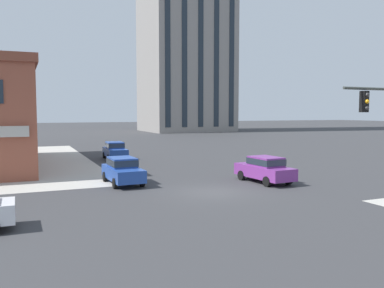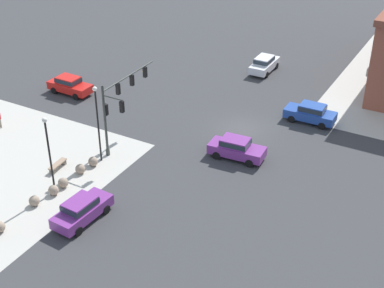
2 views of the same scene
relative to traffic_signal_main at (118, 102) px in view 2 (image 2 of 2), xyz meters
The scene contains 16 objects.
ground_plane 11.20m from the traffic_signal_main, 135.89° to the left, with size 320.00×320.00×0.00m, color #38383A.
traffic_signal_main is the anchor object (origin of this frame).
bollard_sphere_curb_a 5.05m from the traffic_signal_main, ahead, with size 0.75×0.75×0.75m, color gray.
bollard_sphere_curb_b 6.03m from the traffic_signal_main, ahead, with size 0.75×0.75×0.75m, color gray.
bollard_sphere_curb_c 7.75m from the traffic_signal_main, ahead, with size 0.75×0.75×0.75m, color gray.
bollard_sphere_curb_d 8.70m from the traffic_signal_main, ahead, with size 0.75×0.75×0.75m, color gray.
bollard_sphere_curb_e 10.21m from the traffic_signal_main, ahead, with size 0.75×0.75×0.75m, color gray.
bollard_sphere_curb_f 13.29m from the traffic_signal_main, ahead, with size 0.75×0.75×0.75m, color gray.
bench_near_signal 6.75m from the traffic_signal_main, 24.06° to the right, with size 1.83×0.63×0.49m.
street_lamp_corner_near 2.53m from the traffic_signal_main, ahead, with size 0.36×0.36×6.32m.
street_lamp_mid_sidewalk 7.63m from the traffic_signal_main, ahead, with size 0.36×0.36×6.05m.
car_main_northbound_near 16.96m from the traffic_signal_main, 134.21° to the left, with size 1.97×4.44×1.68m.
car_main_northbound_far 20.59m from the traffic_signal_main, 168.62° to the left, with size 4.41×1.91×1.68m.
car_main_southbound_far 12.22m from the traffic_signal_main, 119.79° to the right, with size 1.94×4.43×1.68m.
car_cross_eastbound 9.88m from the traffic_signal_main, 108.88° to the left, with size 2.14×4.52×1.68m.
car_cross_westbound 10.28m from the traffic_signal_main, 20.21° to the left, with size 4.50×2.09×1.68m.
Camera 2 is at (39.35, 17.27, 23.62)m, focal length 53.13 mm.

